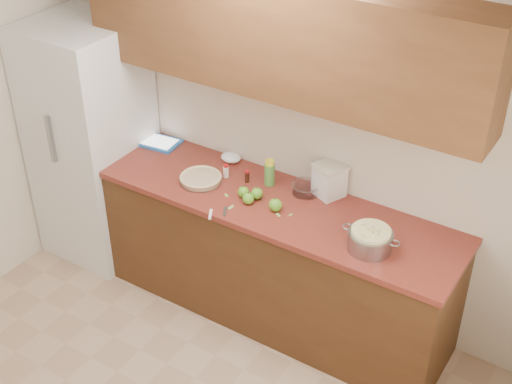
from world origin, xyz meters
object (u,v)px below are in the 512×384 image
Objects in this scene: colander at (370,240)px; tablet at (160,143)px; pie at (201,179)px; flour_canister at (329,180)px.

tablet is at bearing 170.31° from colander.
pie is 0.97× the size of tablet.
flour_canister is 0.79× the size of tablet.
colander is at bearing -16.14° from tablet.
flour_canister is (-0.46, 0.37, 0.05)m from colander.
colander is 1.81m from tablet.
colander is 0.59m from flour_canister.
flour_canister reaches higher than pie.
flour_canister is at bearing 22.11° from pie.
tablet is at bearing 155.44° from pie.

